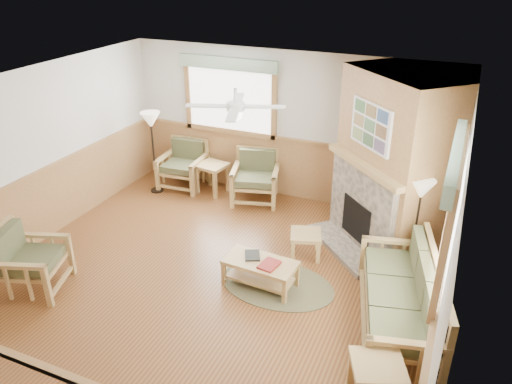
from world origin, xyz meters
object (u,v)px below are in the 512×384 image
at_px(footstool, 305,244).
at_px(armchair_back_left, 183,165).
at_px(end_table_chairs, 213,178).
at_px(floor_lamp_right, 415,229).
at_px(armchair_left, 30,260).
at_px(coffee_table, 260,273).
at_px(floor_lamp_left, 154,153).
at_px(armchair_back_right, 255,178).
at_px(sofa, 399,296).

bearing_deg(footstool, armchair_back_left, 154.54).
bearing_deg(end_table_chairs, floor_lamp_right, -18.32).
distance_m(armchair_left, coffee_table, 3.11).
height_order(end_table_chairs, floor_lamp_left, floor_lamp_left).
height_order(armchair_back_right, end_table_chairs, armchair_back_right).
distance_m(sofa, coffee_table, 1.88).
relative_size(sofa, floor_lamp_left, 1.31).
bearing_deg(armchair_back_left, floor_lamp_left, -137.49).
xyz_separation_m(armchair_back_right, floor_lamp_left, (-1.91, -0.39, 0.33)).
height_order(armchair_back_left, floor_lamp_right, floor_lamp_right).
xyz_separation_m(armchair_left, footstool, (3.15, 2.25, -0.26)).
xyz_separation_m(footstool, floor_lamp_right, (1.52, 0.14, 0.55)).
bearing_deg(footstool, armchair_back_right, 135.43).
height_order(coffee_table, floor_lamp_left, floor_lamp_left).
height_order(armchair_back_right, floor_lamp_left, floor_lamp_left).
bearing_deg(floor_lamp_right, coffee_table, -149.19).
bearing_deg(armchair_back_left, end_table_chairs, -4.48).
xyz_separation_m(armchair_back_right, floor_lamp_right, (2.96, -1.28, 0.29)).
bearing_deg(footstool, end_table_chairs, 148.70).
bearing_deg(armchair_back_left, floor_lamp_right, -20.31).
relative_size(end_table_chairs, floor_lamp_left, 0.36).
relative_size(armchair_back_right, coffee_table, 0.93).
bearing_deg(floor_lamp_left, floor_lamp_right, -10.27).
bearing_deg(armchair_back_right, footstool, -60.24).
distance_m(end_table_chairs, footstool, 2.73).
bearing_deg(armchair_left, armchair_back_right, -44.71).
relative_size(sofa, coffee_table, 2.09).
distance_m(armchair_back_right, footstool, 2.04).
height_order(armchair_back_left, armchair_left, armchair_left).
distance_m(armchair_back_left, armchair_back_right, 1.54).
bearing_deg(footstool, sofa, -35.67).
relative_size(floor_lamp_left, floor_lamp_right, 1.06).
relative_size(coffee_table, floor_lamp_right, 0.67).
bearing_deg(armchair_left, sofa, -95.81).
xyz_separation_m(armchair_back_left, coffee_table, (2.65, -2.38, -0.25)).
bearing_deg(coffee_table, armchair_back_right, 118.71).
bearing_deg(coffee_table, end_table_chairs, 133.80).
height_order(armchair_left, floor_lamp_right, floor_lamp_right).
bearing_deg(floor_lamp_left, footstool, -17.02).
bearing_deg(armchair_back_right, floor_lamp_right, -38.99).
height_order(coffee_table, footstool, coffee_table).
xyz_separation_m(armchair_back_right, armchair_left, (-1.71, -3.66, 0.00)).
bearing_deg(floor_lamp_right, armchair_back_right, 156.68).
distance_m(armchair_left, floor_lamp_right, 5.26).
relative_size(armchair_back_left, end_table_chairs, 1.56).
bearing_deg(armchair_back_right, armchair_back_left, 164.33).
xyz_separation_m(end_table_chairs, floor_lamp_right, (3.85, -1.28, 0.46)).
bearing_deg(sofa, armchair_back_right, -143.98).
relative_size(sofa, armchair_back_left, 2.31).
distance_m(sofa, floor_lamp_left, 5.32).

